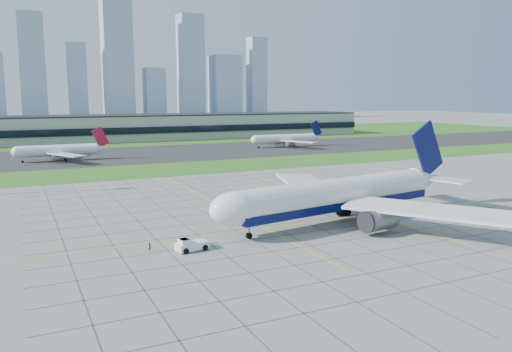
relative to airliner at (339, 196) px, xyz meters
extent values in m
plane|color=gray|center=(-6.73, 3.63, -5.74)|extent=(1400.00, 1400.00, 0.00)
cube|color=#2C7521|center=(-6.73, 93.63, -5.72)|extent=(700.00, 35.00, 0.04)
cube|color=#383838|center=(-6.73, 148.63, -5.71)|extent=(700.00, 75.00, 0.04)
cube|color=#2C7521|center=(-6.73, 258.63, -5.72)|extent=(700.00, 145.00, 0.04)
cube|color=#474744|center=(-54.73, 13.63, -5.72)|extent=(0.18, 130.00, 0.02)
cube|color=#474744|center=(-46.73, 13.63, -5.72)|extent=(0.18, 130.00, 0.02)
cube|color=#474744|center=(-38.73, 13.63, -5.72)|extent=(0.18, 130.00, 0.02)
cube|color=#474744|center=(-30.73, 13.63, -5.72)|extent=(0.18, 130.00, 0.02)
cube|color=#474744|center=(-22.73, 13.63, -5.72)|extent=(0.18, 130.00, 0.02)
cube|color=#474744|center=(-14.73, 13.63, -5.72)|extent=(0.18, 130.00, 0.02)
cube|color=#474744|center=(-6.73, 13.63, -5.72)|extent=(0.18, 130.00, 0.02)
cube|color=#474744|center=(1.27, 13.63, -5.72)|extent=(0.18, 130.00, 0.02)
cube|color=#474744|center=(9.27, 13.63, -5.72)|extent=(0.18, 130.00, 0.02)
cube|color=#474744|center=(17.27, 13.63, -5.72)|extent=(0.18, 130.00, 0.02)
cube|color=#474744|center=(25.27, 13.63, -5.72)|extent=(0.18, 130.00, 0.02)
cube|color=#474744|center=(33.27, 13.63, -5.72)|extent=(0.18, 130.00, 0.02)
cube|color=#474744|center=(41.27, 13.63, -5.72)|extent=(0.18, 130.00, 0.02)
cube|color=#474744|center=(-6.73, -36.37, -5.72)|extent=(110.00, 0.18, 0.02)
cube|color=#474744|center=(-6.73, -28.37, -5.72)|extent=(110.00, 0.18, 0.02)
cube|color=#474744|center=(-6.73, -20.37, -5.72)|extent=(110.00, 0.18, 0.02)
cube|color=#474744|center=(-6.73, -12.37, -5.72)|extent=(110.00, 0.18, 0.02)
cube|color=#474744|center=(-6.73, -4.37, -5.72)|extent=(110.00, 0.18, 0.02)
cube|color=#474744|center=(-6.73, 3.63, -5.72)|extent=(110.00, 0.18, 0.02)
cube|color=#474744|center=(-6.73, 11.63, -5.72)|extent=(110.00, 0.18, 0.02)
cube|color=#474744|center=(-6.73, 19.63, -5.72)|extent=(110.00, 0.18, 0.02)
cube|color=#474744|center=(-6.73, 27.63, -5.72)|extent=(110.00, 0.18, 0.02)
cube|color=#474744|center=(-6.73, 35.63, -5.72)|extent=(110.00, 0.18, 0.02)
cube|color=#474744|center=(-6.73, 43.63, -5.72)|extent=(110.00, 0.18, 0.02)
cube|color=#474744|center=(-6.73, 51.63, -5.72)|extent=(110.00, 0.18, 0.02)
cube|color=#474744|center=(-6.73, 59.63, -5.72)|extent=(110.00, 0.18, 0.02)
cube|color=#474744|center=(-6.73, 67.63, -5.72)|extent=(110.00, 0.18, 0.02)
cube|color=yellow|center=(-6.73, 1.63, -5.72)|extent=(120.00, 0.25, 0.03)
cube|color=yellow|center=(-16.73, 23.63, -5.72)|extent=(0.25, 100.00, 0.03)
cube|color=yellow|center=(11.27, 23.63, -5.72)|extent=(0.25, 100.00, 0.03)
cube|color=#B7B7B2|center=(33.27, 233.63, 1.76)|extent=(260.00, 42.00, 15.00)
cube|color=black|center=(33.27, 212.13, 1.26)|extent=(260.00, 1.00, 4.00)
cube|color=black|center=(33.27, 233.63, 9.66)|extent=(260.00, 42.00, 0.80)
cube|color=#98ADC7|center=(-38.73, 523.63, 53.26)|extent=(26.00, 23.40, 118.00)
cube|color=#98ADC7|center=(7.27, 523.63, 38.26)|extent=(20.00, 18.00, 88.00)
cube|color=#98ADC7|center=(53.27, 523.63, 69.26)|extent=(33.00, 29.70, 150.00)
cube|color=#98ADC7|center=(96.27, 523.63, 25.26)|extent=(24.00, 21.60, 62.00)
cube|color=#98ADC7|center=(143.27, 523.63, 58.26)|extent=(29.00, 26.10, 128.00)
cube|color=#98ADC7|center=(189.27, 523.63, 34.26)|extent=(36.00, 32.40, 80.00)
cube|color=#98ADC7|center=(235.27, 523.63, 46.76)|extent=(22.00, 19.80, 105.00)
cylinder|color=white|center=(-0.45, -0.07, 0.45)|extent=(51.25, 14.25, 6.63)
cube|color=#060E44|center=(-0.45, -0.07, -1.65)|extent=(51.19, 13.81, 1.77)
ellipsoid|color=white|center=(-25.58, -3.92, 0.45)|extent=(11.49, 8.16, 6.63)
cube|color=black|center=(-27.98, -4.28, 1.00)|extent=(2.94, 3.86, 0.66)
cone|color=white|center=(28.50, 4.36, 0.78)|extent=(9.69, 7.56, 6.30)
cube|color=#060E44|center=(29.04, 4.45, 8.19)|extent=(11.99, 2.37, 14.11)
cube|color=white|center=(3.43, 18.41, -0.65)|extent=(18.71, 32.51, 1.07)
cube|color=white|center=(8.78, -16.54, -0.65)|extent=(25.81, 31.11, 1.07)
cylinder|color=slate|center=(-2.21, 11.40, -2.86)|extent=(7.74, 5.24, 4.20)
cylinder|color=slate|center=(1.30, -11.54, -2.86)|extent=(7.74, 5.24, 4.20)
cylinder|color=gray|center=(-22.85, -3.50, -4.30)|extent=(0.45, 0.45, 2.87)
cylinder|color=black|center=(-22.85, -3.50, -5.13)|extent=(1.29, 0.73, 1.22)
cylinder|color=black|center=(4.47, 4.26, -5.02)|extent=(1.62, 1.53, 1.44)
cylinder|color=black|center=(5.54, -2.73, -5.02)|extent=(1.62, 1.53, 1.44)
cube|color=white|center=(-34.82, -5.69, -4.90)|extent=(5.93, 3.43, 1.31)
cube|color=white|center=(-36.30, -5.91, -3.96)|extent=(1.97, 2.28, 1.03)
cube|color=black|center=(-36.30, -5.91, -3.78)|extent=(1.76, 2.07, 0.65)
cube|color=gray|center=(-30.86, -5.08, -5.18)|extent=(2.79, 0.59, 0.17)
cylinder|color=black|center=(-36.85, -4.77, -5.22)|extent=(1.09, 0.62, 1.03)
cylinder|color=black|center=(-36.48, -7.17, -5.22)|extent=(1.09, 0.62, 1.03)
cylinder|color=black|center=(-33.16, -4.20, -5.22)|extent=(1.09, 0.62, 1.03)
cylinder|color=black|center=(-32.80, -6.60, -5.22)|extent=(1.09, 0.62, 1.03)
imported|color=black|center=(-41.62, -2.97, -4.96)|extent=(0.66, 0.66, 1.55)
imported|color=black|center=(22.88, -5.77, -4.79)|extent=(1.14, 1.16, 1.89)
cylinder|color=white|center=(-45.30, 137.97, -1.24)|extent=(31.20, 4.80, 4.80)
cube|color=#AF1431|center=(-27.97, 137.97, 3.76)|extent=(7.46, 0.40, 9.15)
cube|color=white|center=(-43.14, 148.97, -2.04)|extent=(13.89, 20.66, 0.40)
cube|color=white|center=(-43.14, 126.97, -2.04)|extent=(13.89, 20.66, 0.40)
cylinder|color=black|center=(-42.70, 140.17, -5.24)|extent=(1.00, 1.00, 1.00)
cylinder|color=black|center=(-42.70, 135.77, -5.24)|extent=(1.00, 1.00, 1.00)
cylinder|color=white|center=(70.00, 149.10, -1.24)|extent=(35.68, 4.80, 4.80)
cube|color=#070E47|center=(89.82, 149.10, 3.76)|extent=(7.46, 0.40, 9.15)
cube|color=white|center=(72.47, 160.10, -2.04)|extent=(13.89, 20.66, 0.40)
cube|color=white|center=(72.47, 138.10, -2.04)|extent=(13.89, 20.66, 0.40)
cylinder|color=black|center=(72.97, 151.30, -5.24)|extent=(1.00, 1.00, 1.00)
cylinder|color=black|center=(72.97, 146.90, -5.24)|extent=(1.00, 1.00, 1.00)
camera|label=1|loc=(-61.45, -86.12, 20.63)|focal=35.00mm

